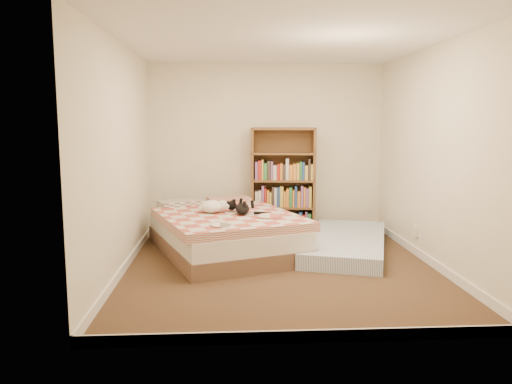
{
  "coord_description": "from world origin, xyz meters",
  "views": [
    {
      "loc": [
        -0.6,
        -5.51,
        1.64
      ],
      "look_at": [
        -0.26,
        0.3,
        0.82
      ],
      "focal_mm": 35.0,
      "sensor_mm": 36.0,
      "label": 1
    }
  ],
  "objects": [
    {
      "name": "black_cat",
      "position": [
        -0.41,
        0.62,
        0.58
      ],
      "size": [
        0.38,
        0.66,
        0.15
      ],
      "rotation": [
        0.0,
        0.0,
        0.65
      ],
      "color": "black",
      "rests_on": "bed"
    },
    {
      "name": "room",
      "position": [
        0.0,
        0.0,
        1.2
      ],
      "size": [
        3.51,
        4.01,
        2.51
      ],
      "color": "#472E1E",
      "rests_on": "ground"
    },
    {
      "name": "white_dog",
      "position": [
        -0.78,
        0.69,
        0.59
      ],
      "size": [
        0.43,
        0.43,
        0.16
      ],
      "rotation": [
        0.0,
        0.0,
        0.72
      ],
      "color": "white",
      "rests_on": "bed"
    },
    {
      "name": "bed",
      "position": [
        -0.63,
        0.73,
        0.26
      ],
      "size": [
        2.13,
        2.52,
        0.57
      ],
      "rotation": [
        0.0,
        0.0,
        0.35
      ],
      "color": "brown",
      "rests_on": "room"
    },
    {
      "name": "bookshelf",
      "position": [
        0.23,
        1.77,
        0.57
      ],
      "size": [
        0.97,
        0.42,
        1.56
      ],
      "rotation": [
        0.0,
        0.0,
        -0.12
      ],
      "color": "brown",
      "rests_on": "room"
    },
    {
      "name": "floor_mattress",
      "position": [
        0.93,
        0.68,
        0.09
      ],
      "size": [
        1.55,
        2.3,
        0.19
      ],
      "primitive_type": "cube",
      "rotation": [
        0.0,
        0.0,
        -0.31
      ],
      "color": "#6E90B7",
      "rests_on": "room"
    }
  ]
}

